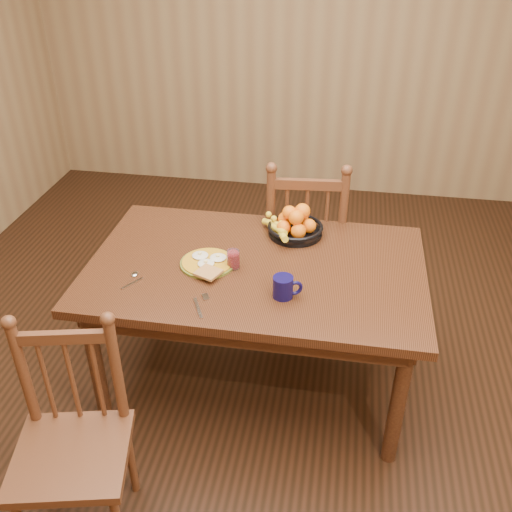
% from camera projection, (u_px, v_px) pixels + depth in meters
% --- Properties ---
extents(room, '(4.52, 5.02, 2.72)m').
position_uv_depth(room, '(256.00, 146.00, 2.40)').
color(room, black).
rests_on(room, ground).
extents(dining_table, '(1.60, 1.00, 0.75)m').
position_uv_depth(dining_table, '(256.00, 279.00, 2.77)').
color(dining_table, black).
rests_on(dining_table, ground).
extents(chair_far, '(0.51, 0.49, 1.05)m').
position_uv_depth(chair_far, '(304.00, 243.00, 3.37)').
color(chair_far, '#472615').
rests_on(chair_far, ground).
extents(chair_near, '(0.51, 0.50, 0.95)m').
position_uv_depth(chair_near, '(73.00, 444.00, 2.19)').
color(chair_near, '#472615').
rests_on(chair_near, ground).
extents(breakfast_plate, '(0.26, 0.30, 0.04)m').
position_uv_depth(breakfast_plate, '(208.00, 263.00, 2.72)').
color(breakfast_plate, '#59601E').
rests_on(breakfast_plate, dining_table).
extents(fork, '(0.07, 0.18, 0.00)m').
position_uv_depth(fork, '(201.00, 304.00, 2.45)').
color(fork, silver).
rests_on(fork, dining_table).
extents(spoon, '(0.07, 0.15, 0.01)m').
position_uv_depth(spoon, '(134.00, 277.00, 2.63)').
color(spoon, silver).
rests_on(spoon, dining_table).
extents(coffee_mug, '(0.13, 0.09, 0.10)m').
position_uv_depth(coffee_mug, '(284.00, 287.00, 2.48)').
color(coffee_mug, '#0C0935').
rests_on(coffee_mug, dining_table).
extents(juice_glass, '(0.06, 0.06, 0.09)m').
position_uv_depth(juice_glass, '(233.00, 260.00, 2.68)').
color(juice_glass, silver).
rests_on(juice_glass, dining_table).
extents(fruit_bowl, '(0.32, 0.32, 0.17)m').
position_uv_depth(fruit_bowl, '(294.00, 225.00, 2.94)').
color(fruit_bowl, black).
rests_on(fruit_bowl, dining_table).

